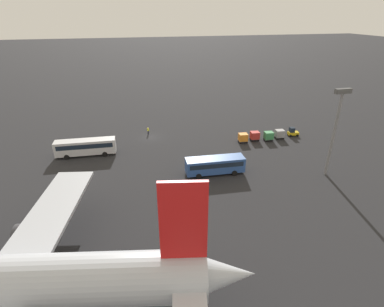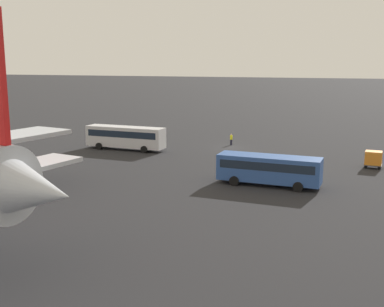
{
  "view_description": "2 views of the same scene",
  "coord_description": "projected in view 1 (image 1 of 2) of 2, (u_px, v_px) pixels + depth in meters",
  "views": [
    {
      "loc": [
        6.13,
        65.44,
        26.69
      ],
      "look_at": [
        -5.12,
        19.69,
        4.23
      ],
      "focal_mm": 28.0,
      "sensor_mm": 36.0,
      "label": 1
    },
    {
      "loc": [
        -17.25,
        68.44,
        12.71
      ],
      "look_at": [
        -0.59,
        19.4,
        2.67
      ],
      "focal_mm": 45.0,
      "sensor_mm": 36.0,
      "label": 2
    }
  ],
  "objects": [
    {
      "name": "baggage_tug",
      "position": [
        293.0,
        132.0,
        70.43
      ],
      "size": [
        2.54,
        1.88,
        2.1
      ],
      "rotation": [
        0.0,
        0.0,
        -0.12
      ],
      "color": "gold",
      "rests_on": "ground"
    },
    {
      "name": "light_pole",
      "position": [
        336.0,
        123.0,
        50.02
      ],
      "size": [
        2.8,
        0.7,
        15.57
      ],
      "color": "slate",
      "rests_on": "ground"
    },
    {
      "name": "worker_person",
      "position": [
        148.0,
        131.0,
        71.51
      ],
      "size": [
        0.38,
        0.38,
        1.74
      ],
      "color": "#1E1E2D",
      "rests_on": "ground"
    },
    {
      "name": "cargo_cart_red",
      "position": [
        255.0,
        135.0,
        67.83
      ],
      "size": [
        2.14,
        1.85,
        2.06
      ],
      "rotation": [
        0.0,
        0.0,
        -0.09
      ],
      "color": "#38383D",
      "rests_on": "ground"
    },
    {
      "name": "shuttle_bus_near",
      "position": [
        86.0,
        146.0,
        60.45
      ],
      "size": [
        11.94,
        3.36,
        3.36
      ],
      "rotation": [
        0.0,
        0.0,
        -0.05
      ],
      "color": "silver",
      "rests_on": "ground"
    },
    {
      "name": "ground_plane",
      "position": [
        151.0,
        137.0,
        70.17
      ],
      "size": [
        600.0,
        600.0,
        0.0
      ],
      "primitive_type": "plane",
      "color": "#232326"
    },
    {
      "name": "cargo_cart_grey",
      "position": [
        280.0,
        134.0,
        68.86
      ],
      "size": [
        2.14,
        1.85,
        2.06
      ],
      "rotation": [
        0.0,
        0.0,
        -0.09
      ],
      "color": "#38383D",
      "rests_on": "ground"
    },
    {
      "name": "shuttle_bus_far",
      "position": [
        215.0,
        164.0,
        53.64
      ],
      "size": [
        10.68,
        3.67,
        3.09
      ],
      "rotation": [
        0.0,
        0.0,
        -0.06
      ],
      "color": "#2D5199",
      "rests_on": "ground"
    },
    {
      "name": "cargo_cart_orange",
      "position": [
        243.0,
        137.0,
        66.8
      ],
      "size": [
        2.14,
        1.85,
        2.06
      ],
      "rotation": [
        0.0,
        0.0,
        -0.09
      ],
      "color": "#38383D",
      "rests_on": "ground"
    },
    {
      "name": "cargo_cart_green",
      "position": [
        269.0,
        136.0,
        67.75
      ],
      "size": [
        2.14,
        1.85,
        2.06
      ],
      "rotation": [
        0.0,
        0.0,
        -0.09
      ],
      "color": "#38383D",
      "rests_on": "ground"
    }
  ]
}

